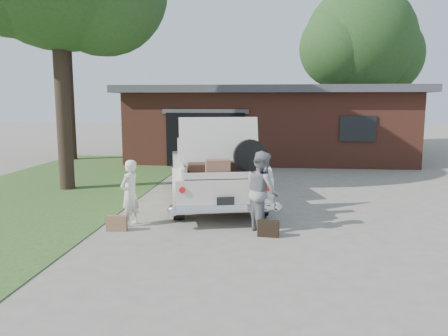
# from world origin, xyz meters

# --- Properties ---
(ground) EXTENTS (90.00, 90.00, 0.00)m
(ground) POSITION_xyz_m (0.00, 0.00, 0.00)
(ground) COLOR gray
(ground) RESTS_ON ground
(grass_strip) EXTENTS (6.00, 16.00, 0.02)m
(grass_strip) POSITION_xyz_m (-5.50, 3.00, 0.01)
(grass_strip) COLOR #2D4C1E
(grass_strip) RESTS_ON ground
(house) EXTENTS (12.80, 7.80, 3.30)m
(house) POSITION_xyz_m (0.98, 11.47, 1.67)
(house) COLOR brown
(house) RESTS_ON ground
(tree_right) EXTENTS (7.20, 6.26, 9.13)m
(tree_right) POSITION_xyz_m (6.21, 16.64, 5.75)
(tree_right) COLOR #38281E
(tree_right) RESTS_ON ground
(sedan) EXTENTS (3.35, 5.93, 2.29)m
(sedan) POSITION_xyz_m (-0.45, 1.98, 0.82)
(sedan) COLOR beige
(sedan) RESTS_ON ground
(woman_left) EXTENTS (0.49, 0.60, 1.42)m
(woman_left) POSITION_xyz_m (-1.91, -0.60, 0.71)
(woman_left) COLOR white
(woman_left) RESTS_ON ground
(woman_right) EXTENTS (0.90, 0.99, 1.66)m
(woman_right) POSITION_xyz_m (0.92, -0.72, 0.83)
(woman_right) COLOR gray
(woman_right) RESTS_ON ground
(suitcase_left) EXTENTS (0.43, 0.16, 0.33)m
(suitcase_left) POSITION_xyz_m (-2.06, -1.04, 0.16)
(suitcase_left) COLOR #8B6246
(suitcase_left) RESTS_ON ground
(suitcase_right) EXTENTS (0.44, 0.19, 0.33)m
(suitcase_right) POSITION_xyz_m (1.05, -1.11, 0.16)
(suitcase_right) COLOR black
(suitcase_right) RESTS_ON ground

